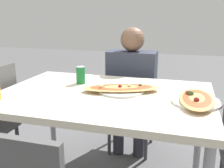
{
  "coord_description": "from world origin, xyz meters",
  "views": [
    {
      "loc": [
        0.5,
        -1.52,
        1.27
      ],
      "look_at": [
        0.05,
        0.02,
        0.84
      ],
      "focal_mm": 42.0,
      "sensor_mm": 36.0,
      "label": 1
    }
  ],
  "objects_px": {
    "dining_table": "(104,103)",
    "pizza_second": "(197,100)",
    "soda_can": "(81,75)",
    "chair_far_seated": "(134,96)",
    "pizza_main": "(121,89)",
    "person_seated": "(131,81)"
  },
  "relations": [
    {
      "from": "pizza_main",
      "to": "soda_can",
      "type": "height_order",
      "value": "soda_can"
    },
    {
      "from": "chair_far_seated",
      "to": "pizza_main",
      "type": "bearing_deg",
      "value": 95.04
    },
    {
      "from": "chair_far_seated",
      "to": "soda_can",
      "type": "distance_m",
      "value": 0.76
    },
    {
      "from": "dining_table",
      "to": "chair_far_seated",
      "type": "height_order",
      "value": "chair_far_seated"
    },
    {
      "from": "person_seated",
      "to": "dining_table",
      "type": "bearing_deg",
      "value": 87.39
    },
    {
      "from": "chair_far_seated",
      "to": "person_seated",
      "type": "distance_m",
      "value": 0.21
    },
    {
      "from": "pizza_second",
      "to": "soda_can",
      "type": "bearing_deg",
      "value": 165.05
    },
    {
      "from": "chair_far_seated",
      "to": "pizza_main",
      "type": "distance_m",
      "value": 0.8
    },
    {
      "from": "dining_table",
      "to": "person_seated",
      "type": "relative_size",
      "value": 1.17
    },
    {
      "from": "soda_can",
      "to": "pizza_second",
      "type": "relative_size",
      "value": 0.3
    },
    {
      "from": "pizza_second",
      "to": "dining_table",
      "type": "bearing_deg",
      "value": 177.3
    },
    {
      "from": "dining_table",
      "to": "person_seated",
      "type": "xyz_separation_m",
      "value": [
        0.03,
        0.7,
        -0.02
      ]
    },
    {
      "from": "pizza_main",
      "to": "pizza_second",
      "type": "height_order",
      "value": "pizza_second"
    },
    {
      "from": "chair_far_seated",
      "to": "pizza_second",
      "type": "distance_m",
      "value": 1.04
    },
    {
      "from": "chair_far_seated",
      "to": "dining_table",
      "type": "bearing_deg",
      "value": 87.76
    },
    {
      "from": "dining_table",
      "to": "soda_can",
      "type": "height_order",
      "value": "soda_can"
    },
    {
      "from": "pizza_second",
      "to": "chair_far_seated",
      "type": "bearing_deg",
      "value": 122.52
    },
    {
      "from": "chair_far_seated",
      "to": "pizza_second",
      "type": "relative_size",
      "value": 2.2
    },
    {
      "from": "person_seated",
      "to": "pizza_second",
      "type": "height_order",
      "value": "person_seated"
    },
    {
      "from": "dining_table",
      "to": "pizza_second",
      "type": "bearing_deg",
      "value": -2.7
    },
    {
      "from": "person_seated",
      "to": "pizza_second",
      "type": "distance_m",
      "value": 0.91
    },
    {
      "from": "person_seated",
      "to": "pizza_second",
      "type": "relative_size",
      "value": 2.78
    }
  ]
}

